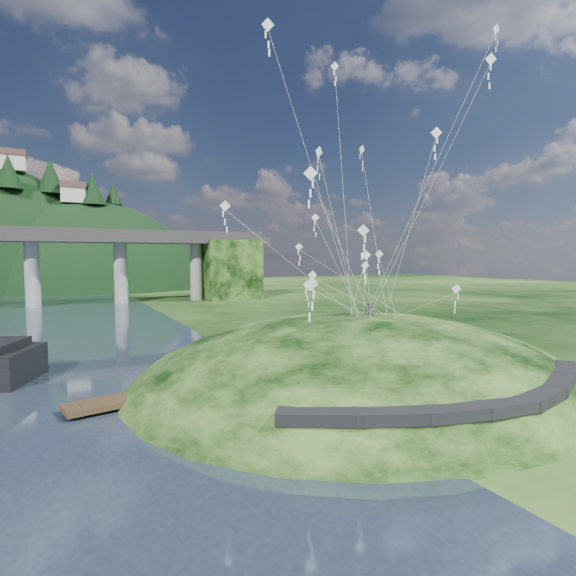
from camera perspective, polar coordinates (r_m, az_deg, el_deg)
name	(u,v)px	position (r m, az deg, el deg)	size (l,w,h in m)	color
ground	(275,403)	(30.06, -1.60, -14.43)	(320.00, 320.00, 0.00)	black
grass_hill	(358,399)	(36.08, 8.84, -13.79)	(36.00, 32.00, 13.00)	black
footpath	(482,397)	(26.48, 23.44, -12.61)	(22.29, 5.84, 0.83)	black
wooden_dock	(174,390)	(32.22, -14.33, -12.47)	(13.86, 4.67, 0.98)	#332415
kite_flyers	(369,304)	(35.27, 10.25, -2.00)	(1.27, 1.56, 1.76)	#282A36
kite_swarm	(352,195)	(35.28, 8.16, 11.65)	(19.20, 16.92, 21.39)	white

